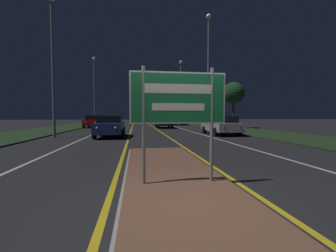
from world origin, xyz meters
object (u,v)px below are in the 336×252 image
at_px(streetlight_right_far, 181,81).
at_px(car_receding_0, 221,125).
at_px(car_receding_1, 164,121).
at_px(car_receding_2, 179,120).
at_px(streetlight_left_far, 94,83).
at_px(car_approaching_1, 94,121).
at_px(streetlight_left_near, 52,47).
at_px(streetlight_right_near, 208,59).
at_px(car_receding_3, 151,119).
at_px(highway_sign, 178,103).
at_px(car_approaching_0, 110,126).

bearing_deg(streetlight_right_far, car_receding_0, -91.76).
relative_size(streetlight_right_far, car_receding_1, 2.18).
bearing_deg(streetlight_right_far, car_receding_2, -135.63).
relative_size(streetlight_left_far, car_approaching_1, 2.19).
height_order(streetlight_left_near, streetlight_right_near, streetlight_right_near).
bearing_deg(car_receding_0, streetlight_left_far, 126.90).
xyz_separation_m(streetlight_left_far, streetlight_right_near, (12.72, -11.49, 0.96)).
height_order(car_receding_2, car_approaching_1, car_approaching_1).
xyz_separation_m(car_receding_1, car_receding_3, (-0.02, 21.56, -0.12)).
bearing_deg(car_receding_1, car_approaching_1, 164.32).
height_order(streetlight_left_near, car_receding_2, streetlight_left_near).
bearing_deg(car_receding_2, streetlight_right_near, -88.77).
height_order(highway_sign, car_receding_3, highway_sign).
xyz_separation_m(streetlight_right_near, streetlight_right_far, (0.06, 13.82, -0.10)).
relative_size(streetlight_left_near, streetlight_right_near, 0.84).
xyz_separation_m(streetlight_left_near, car_approaching_0, (3.69, -0.21, -5.24)).
bearing_deg(car_receding_1, car_receding_3, 90.06).
bearing_deg(streetlight_left_near, streetlight_left_far, 90.97).
distance_m(streetlight_left_far, car_approaching_0, 18.14).
bearing_deg(car_receding_1, streetlight_left_near, -129.81).
bearing_deg(streetlight_left_far, car_approaching_1, -82.05).
bearing_deg(streetlight_left_near, highway_sign, -61.22).
height_order(car_approaching_0, car_approaching_1, car_approaching_1).
height_order(highway_sign, streetlight_right_near, streetlight_right_near).
relative_size(streetlight_right_near, car_receding_3, 2.60).
bearing_deg(highway_sign, car_receding_3, 86.85).
bearing_deg(streetlight_left_near, car_receding_3, 74.79).
bearing_deg(car_approaching_0, streetlight_left_far, 103.24).
distance_m(streetlight_right_near, car_approaching_0, 12.01).
bearing_deg(car_receding_1, highway_sign, -96.28).
xyz_separation_m(streetlight_right_near, car_receding_1, (-3.71, 5.28, -6.15)).
relative_size(highway_sign, streetlight_left_far, 0.25).
height_order(streetlight_right_near, car_receding_0, streetlight_right_near).
bearing_deg(streetlight_left_far, car_receding_3, 59.64).
distance_m(car_receding_0, car_receding_3, 31.78).
xyz_separation_m(streetlight_left_far, streetlight_right_far, (12.78, 2.33, 0.86)).
relative_size(streetlight_left_far, car_receding_3, 2.22).
distance_m(highway_sign, car_approaching_0, 11.63).
height_order(streetlight_left_near, streetlight_left_far, streetlight_left_far).
xyz_separation_m(streetlight_left_near, car_receding_2, (12.15, 18.69, -5.27)).
distance_m(streetlight_right_near, car_receding_3, 27.81).
distance_m(highway_sign, car_receding_1, 22.12).
distance_m(streetlight_left_far, streetlight_right_far, 13.02).
distance_m(car_receding_0, car_receding_1, 10.55).
bearing_deg(streetlight_right_near, streetlight_left_far, 137.91).
bearing_deg(car_receding_3, car_approaching_1, -113.78).
xyz_separation_m(car_receding_0, car_receding_1, (-3.19, 10.05, 0.07)).
bearing_deg(car_approaching_1, streetlight_right_near, -32.14).
xyz_separation_m(streetlight_left_near, car_receding_1, (8.73, 10.48, -5.19)).
bearing_deg(car_receding_3, car_receding_0, -84.19).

